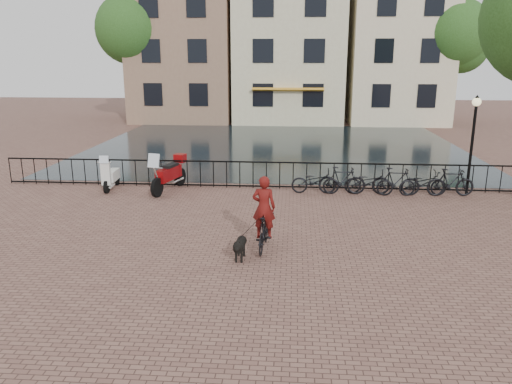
# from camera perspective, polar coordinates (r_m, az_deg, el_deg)

# --- Properties ---
(ground) EXTENTS (100.00, 100.00, 0.00)m
(ground) POSITION_cam_1_polar(r_m,az_deg,el_deg) (11.25, -1.20, -9.93)
(ground) COLOR brown
(ground) RESTS_ON ground
(canal_water) EXTENTS (20.00, 20.00, 0.00)m
(canal_water) POSITION_cam_1_polar(r_m,az_deg,el_deg) (27.87, 2.29, 5.28)
(canal_water) COLOR black
(canal_water) RESTS_ON ground
(railing) EXTENTS (20.00, 0.05, 1.02)m
(railing) POSITION_cam_1_polar(r_m,az_deg,el_deg) (18.66, 1.19, 1.93)
(railing) COLOR black
(railing) RESTS_ON ground
(canal_house_left) EXTENTS (7.50, 9.00, 12.80)m
(canal_house_left) POSITION_cam_1_polar(r_m,az_deg,el_deg) (41.07, -7.89, 17.28)
(canal_house_left) COLOR #825F4B
(canal_house_left) RESTS_ON ground
(canal_house_mid) EXTENTS (8.00, 9.50, 11.80)m
(canal_house_mid) POSITION_cam_1_polar(r_m,az_deg,el_deg) (40.16, 3.86, 16.72)
(canal_house_mid) COLOR beige
(canal_house_mid) RESTS_ON ground
(canal_house_right) EXTENTS (7.00, 9.00, 13.30)m
(canal_house_right) POSITION_cam_1_polar(r_m,az_deg,el_deg) (40.87, 15.71, 17.24)
(canal_house_right) COLOR beige
(canal_house_right) RESTS_ON ground
(tree_far_left) EXTENTS (5.04, 5.04, 9.27)m
(tree_far_left) POSITION_cam_1_polar(r_m,az_deg,el_deg) (39.09, -14.15, 17.58)
(tree_far_left) COLOR black
(tree_far_left) RESTS_ON ground
(tree_far_right) EXTENTS (4.76, 4.76, 8.76)m
(tree_far_right) POSITION_cam_1_polar(r_m,az_deg,el_deg) (38.76, 21.83, 16.45)
(tree_far_right) COLOR black
(tree_far_right) RESTS_ON ground
(lamp_post) EXTENTS (0.30, 0.30, 3.45)m
(lamp_post) POSITION_cam_1_polar(r_m,az_deg,el_deg) (18.94, 23.61, 6.64)
(lamp_post) COLOR black
(lamp_post) RESTS_ON ground
(cyclist) EXTENTS (0.74, 1.68, 2.26)m
(cyclist) POSITION_cam_1_polar(r_m,az_deg,el_deg) (12.61, 0.90, -2.91)
(cyclist) COLOR black
(cyclist) RESTS_ON ground
(dog) EXTENTS (0.33, 0.90, 0.60)m
(dog) POSITION_cam_1_polar(r_m,az_deg,el_deg) (12.18, -1.84, -6.37)
(dog) COLOR black
(dog) RESTS_ON ground
(motorcycle) EXTENTS (1.11, 2.30, 1.60)m
(motorcycle) POSITION_cam_1_polar(r_m,az_deg,el_deg) (18.47, -9.97, 2.51)
(motorcycle) COLOR maroon
(motorcycle) RESTS_ON ground
(scooter) EXTENTS (0.52, 1.56, 1.43)m
(scooter) POSITION_cam_1_polar(r_m,az_deg,el_deg) (19.27, -16.26, 2.38)
(scooter) COLOR silver
(scooter) RESTS_ON ground
(parked_bike_0) EXTENTS (1.73, 0.64, 0.90)m
(parked_bike_0) POSITION_cam_1_polar(r_m,az_deg,el_deg) (18.08, 6.79, 1.22)
(parked_bike_0) COLOR black
(parked_bike_0) RESTS_ON ground
(parked_bike_1) EXTENTS (1.67, 0.48, 1.00)m
(parked_bike_1) POSITION_cam_1_polar(r_m,az_deg,el_deg) (18.13, 9.79, 1.31)
(parked_bike_1) COLOR black
(parked_bike_1) RESTS_ON ground
(parked_bike_2) EXTENTS (1.79, 0.85, 0.90)m
(parked_bike_2) POSITION_cam_1_polar(r_m,az_deg,el_deg) (18.26, 12.75, 1.09)
(parked_bike_2) COLOR black
(parked_bike_2) RESTS_ON ground
(parked_bike_3) EXTENTS (1.70, 0.61, 1.00)m
(parked_bike_3) POSITION_cam_1_polar(r_m,az_deg,el_deg) (18.41, 15.69, 1.17)
(parked_bike_3) COLOR black
(parked_bike_3) RESTS_ON ground
(parked_bike_4) EXTENTS (1.78, 0.80, 0.90)m
(parked_bike_4) POSITION_cam_1_polar(r_m,az_deg,el_deg) (18.63, 18.54, 0.95)
(parked_bike_4) COLOR black
(parked_bike_4) RESTS_ON ground
(parked_bike_5) EXTENTS (1.69, 0.58, 1.00)m
(parked_bike_5) POSITION_cam_1_polar(r_m,az_deg,el_deg) (18.88, 21.35, 1.02)
(parked_bike_5) COLOR black
(parked_bike_5) RESTS_ON ground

